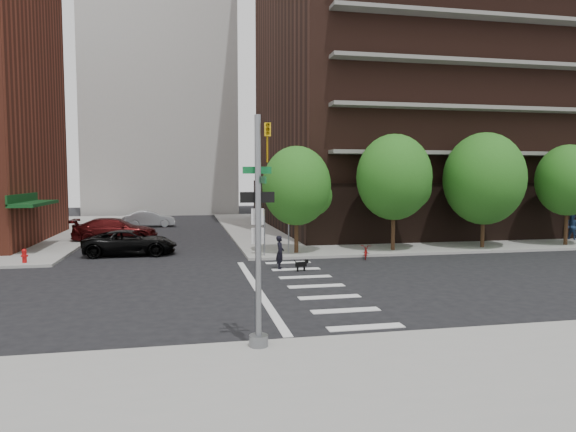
% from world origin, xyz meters
% --- Properties ---
extents(ground, '(120.00, 120.00, 0.00)m').
position_xyz_m(ground, '(0.00, 0.00, 0.00)').
color(ground, black).
rests_on(ground, ground).
extents(sidewalk_ne, '(39.00, 33.00, 0.15)m').
position_xyz_m(sidewalk_ne, '(20.50, 23.50, 0.07)').
color(sidewalk_ne, gray).
rests_on(sidewalk_ne, ground).
extents(crosswalk, '(3.85, 13.00, 0.01)m').
position_xyz_m(crosswalk, '(2.21, -0.00, 0.01)').
color(crosswalk, silver).
rests_on(crosswalk, ground).
extents(tree_a, '(4.00, 4.00, 5.90)m').
position_xyz_m(tree_a, '(4.00, 8.50, 4.04)').
color(tree_a, '#301E11').
rests_on(tree_a, sidewalk_ne).
extents(tree_b, '(4.50, 4.50, 6.65)m').
position_xyz_m(tree_b, '(10.00, 8.50, 4.54)').
color(tree_b, '#301E11').
rests_on(tree_b, sidewalk_ne).
extents(tree_c, '(5.00, 5.00, 6.80)m').
position_xyz_m(tree_c, '(16.00, 8.50, 4.45)').
color(tree_c, '#301E11').
rests_on(tree_c, sidewalk_ne).
extents(tree_d, '(4.00, 4.00, 6.20)m').
position_xyz_m(tree_d, '(22.00, 8.50, 4.34)').
color(tree_d, '#301E11').
rests_on(tree_d, sidewalk_ne).
extents(traffic_signal, '(0.90, 0.75, 6.00)m').
position_xyz_m(traffic_signal, '(-0.47, -7.49, 2.70)').
color(traffic_signal, slate).
rests_on(traffic_signal, sidewalk_s).
extents(pedestrian_signal, '(2.18, 0.67, 2.60)m').
position_xyz_m(pedestrian_signal, '(2.32, 7.92, 1.85)').
color(pedestrian_signal, slate).
rests_on(pedestrian_signal, sidewalk_ne).
extents(fire_hydrant, '(0.24, 0.24, 0.73)m').
position_xyz_m(fire_hydrant, '(-10.50, 7.80, 0.55)').
color(fire_hydrant, '#A50C0C').
rests_on(fire_hydrant, sidewalk_nw).
extents(parked_car_black, '(2.51, 5.32, 1.47)m').
position_xyz_m(parked_car_black, '(-5.50, 10.39, 0.73)').
color(parked_car_black, black).
rests_on(parked_car_black, ground).
extents(parked_car_maroon, '(2.39, 5.81, 1.68)m').
position_xyz_m(parked_car_maroon, '(-7.17, 17.02, 0.84)').
color(parked_car_maroon, '#3F0B0C').
rests_on(parked_car_maroon, ground).
extents(parked_car_silver, '(1.88, 4.57, 1.47)m').
position_xyz_m(parked_car_silver, '(-5.50, 27.57, 0.74)').
color(parked_car_silver, silver).
rests_on(parked_car_silver, ground).
extents(scooter, '(1.06, 1.60, 0.80)m').
position_xyz_m(scooter, '(7.56, 6.50, 0.40)').
color(scooter, maroon).
rests_on(scooter, ground).
extents(dog_walker, '(0.70, 0.55, 1.67)m').
position_xyz_m(dog_walker, '(2.24, 4.24, 0.83)').
color(dog_walker, black).
rests_on(dog_walker, ground).
extents(dog, '(0.65, 0.24, 0.55)m').
position_xyz_m(dog, '(3.17, 3.48, 0.34)').
color(dog, black).
rests_on(dog, ground).
extents(pedestrian_far, '(1.09, 0.96, 1.88)m').
position_xyz_m(pedestrian_far, '(24.32, 10.66, 1.09)').
color(pedestrian_far, navy).
rests_on(pedestrian_far, sidewalk_ne).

